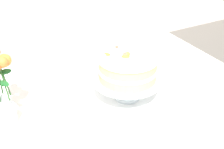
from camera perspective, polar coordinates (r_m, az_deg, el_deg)
dining_table at (r=1.46m, az=-1.06°, el=-7.88°), size 1.40×1.00×0.74m
linen_napkin at (r=1.44m, az=2.57°, el=-3.99°), size 0.34×0.34×0.00m
cake_stand at (r=1.39m, az=2.65°, el=-1.20°), size 0.29×0.29×0.10m
layer_cake at (r=1.36m, az=2.71°, el=1.42°), size 0.25×0.25×0.12m
flower_vase at (r=1.26m, az=-18.45°, el=-2.76°), size 0.11×0.11×0.36m
loose_petal_2 at (r=1.41m, az=-13.43°, el=-5.66°), size 0.03×0.03×0.00m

